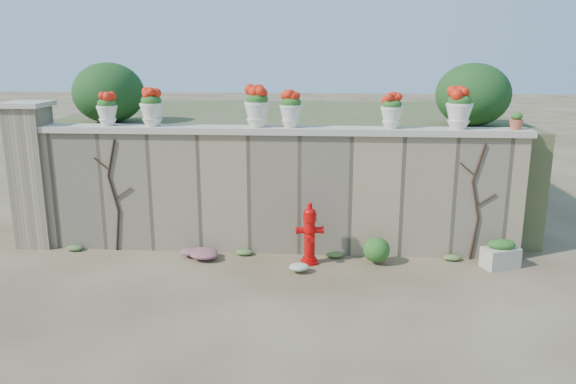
# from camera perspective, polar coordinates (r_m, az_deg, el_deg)

# --- Properties ---
(ground) EXTENTS (80.00, 80.00, 0.00)m
(ground) POSITION_cam_1_polar(r_m,az_deg,el_deg) (7.97, -2.51, -10.26)
(ground) COLOR #4C3A26
(ground) RESTS_ON ground
(stone_wall) EXTENTS (8.00, 0.40, 2.00)m
(stone_wall) POSITION_cam_1_polar(r_m,az_deg,el_deg) (9.34, -1.30, -0.10)
(stone_wall) COLOR #8D7C5E
(stone_wall) RESTS_ON ground
(wall_cap) EXTENTS (8.10, 0.52, 0.10)m
(wall_cap) POSITION_cam_1_polar(r_m,az_deg,el_deg) (9.14, -1.34, 6.30)
(wall_cap) COLOR #C0B4A2
(wall_cap) RESTS_ON stone_wall
(gate_pillar) EXTENTS (0.72, 0.72, 2.48)m
(gate_pillar) POSITION_cam_1_polar(r_m,az_deg,el_deg) (10.52, -24.45, 1.67)
(gate_pillar) COLOR #8D7C5E
(gate_pillar) RESTS_ON ground
(raised_fill) EXTENTS (9.00, 6.00, 2.00)m
(raised_fill) POSITION_cam_1_polar(r_m,az_deg,el_deg) (12.46, 0.09, 3.47)
(raised_fill) COLOR #384C23
(raised_fill) RESTS_ON ground
(back_shrub_left) EXTENTS (1.30, 1.30, 1.10)m
(back_shrub_left) POSITION_cam_1_polar(r_m,az_deg,el_deg) (11.02, -17.77, 9.57)
(back_shrub_left) COLOR #143814
(back_shrub_left) RESTS_ON raised_fill
(back_shrub_right) EXTENTS (1.30, 1.30, 1.10)m
(back_shrub_right) POSITION_cam_1_polar(r_m,az_deg,el_deg) (10.55, 18.28, 9.37)
(back_shrub_right) COLOR #143814
(back_shrub_right) RESTS_ON raised_fill
(vine_left) EXTENTS (0.60, 0.04, 1.91)m
(vine_left) POSITION_cam_1_polar(r_m,az_deg,el_deg) (9.76, -17.26, -0.18)
(vine_left) COLOR black
(vine_left) RESTS_ON ground
(vine_right) EXTENTS (0.60, 0.04, 1.91)m
(vine_right) POSITION_cam_1_polar(r_m,az_deg,el_deg) (9.39, 18.57, -0.82)
(vine_right) COLOR black
(vine_right) RESTS_ON ground
(fire_hydrant) EXTENTS (0.43, 0.31, 1.00)m
(fire_hydrant) POSITION_cam_1_polar(r_m,az_deg,el_deg) (8.87, 2.21, -4.22)
(fire_hydrant) COLOR #C20807
(fire_hydrant) RESTS_ON ground
(planter_box) EXTENTS (0.63, 0.51, 0.46)m
(planter_box) POSITION_cam_1_polar(r_m,az_deg,el_deg) (9.41, 20.79, -5.95)
(planter_box) COLOR #C0B4A2
(planter_box) RESTS_ON ground
(green_shrub) EXTENTS (0.56, 0.50, 0.53)m
(green_shrub) POSITION_cam_1_polar(r_m,az_deg,el_deg) (9.04, 8.90, -5.64)
(green_shrub) COLOR #1E5119
(green_shrub) RESTS_ON ground
(magenta_clump) EXTENTS (0.82, 0.55, 0.22)m
(magenta_clump) POSITION_cam_1_polar(r_m,az_deg,el_deg) (9.29, -9.41, -6.12)
(magenta_clump) COLOR #B02370
(magenta_clump) RESTS_ON ground
(white_flowers) EXTENTS (0.56, 0.45, 0.20)m
(white_flowers) POSITION_cam_1_polar(r_m,az_deg,el_deg) (8.60, 1.75, -7.66)
(white_flowers) COLOR white
(white_flowers) RESTS_ON ground
(urn_pot_0) EXTENTS (0.34, 0.34, 0.53)m
(urn_pot_0) POSITION_cam_1_polar(r_m,az_deg,el_deg) (9.77, -17.92, 7.97)
(urn_pot_0) COLOR silver
(urn_pot_0) RESTS_ON wall_cap
(urn_pot_1) EXTENTS (0.38, 0.38, 0.60)m
(urn_pot_1) POSITION_cam_1_polar(r_m,az_deg,el_deg) (9.51, -13.68, 8.32)
(urn_pot_1) COLOR silver
(urn_pot_1) RESTS_ON wall_cap
(urn_pot_2) EXTENTS (0.41, 0.41, 0.65)m
(urn_pot_2) POSITION_cam_1_polar(r_m,az_deg,el_deg) (9.13, -3.16, 8.62)
(urn_pot_2) COLOR silver
(urn_pot_2) RESTS_ON wall_cap
(urn_pot_3) EXTENTS (0.37, 0.37, 0.58)m
(urn_pot_3) POSITION_cam_1_polar(r_m,az_deg,el_deg) (9.08, 0.31, 8.39)
(urn_pot_3) COLOR silver
(urn_pot_3) RESTS_ON wall_cap
(urn_pot_4) EXTENTS (0.35, 0.35, 0.55)m
(urn_pot_4) POSITION_cam_1_polar(r_m,az_deg,el_deg) (9.12, 10.50, 8.08)
(urn_pot_4) COLOR silver
(urn_pot_4) RESTS_ON wall_cap
(urn_pot_5) EXTENTS (0.41, 0.41, 0.65)m
(urn_pot_5) POSITION_cam_1_polar(r_m,az_deg,el_deg) (9.28, 17.01, 8.12)
(urn_pot_5) COLOR silver
(urn_pot_5) RESTS_ON wall_cap
(terracotta_pot) EXTENTS (0.22, 0.22, 0.26)m
(terracotta_pot) POSITION_cam_1_polar(r_m,az_deg,el_deg) (9.54, 22.18, 6.62)
(terracotta_pot) COLOR #B34F36
(terracotta_pot) RESTS_ON wall_cap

